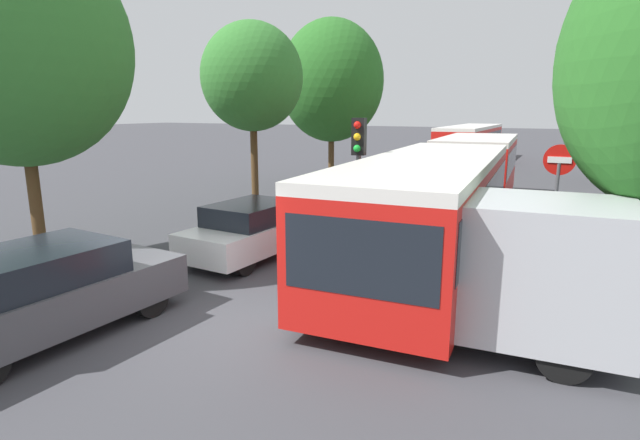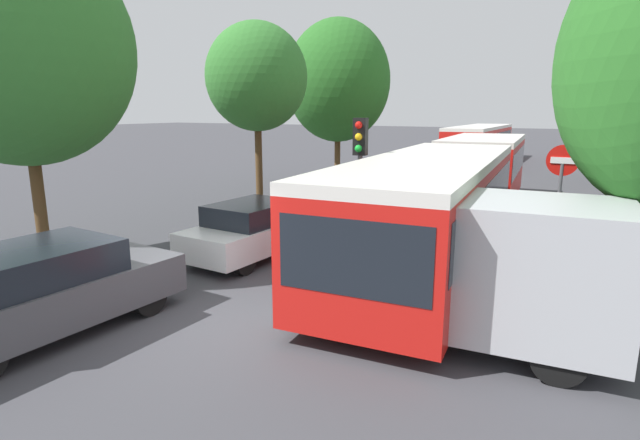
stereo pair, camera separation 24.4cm
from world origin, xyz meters
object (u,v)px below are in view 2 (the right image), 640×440
object	(u,v)px
articulated_bus	(458,184)
queued_car_graphite	(44,290)
white_van	(462,264)
no_entry_sign	(560,186)
city_bus_rear	(479,141)
queued_car_white	(255,229)
tree_left_far	(336,84)
tree_left_near	(20,48)
queued_car_black	(346,198)
traffic_light	(360,155)
tree_left_mid	(255,80)
queued_car_silver	(407,178)

from	to	relation	value
articulated_bus	queued_car_graphite	bearing A→B (deg)	-26.45
white_van	no_entry_sign	size ratio (longest dim) A/B	1.82
white_van	city_bus_rear	bearing A→B (deg)	-83.01
city_bus_rear	queued_car_white	distance (m)	26.20
queued_car_graphite	tree_left_far	bearing A→B (deg)	14.40
tree_left_near	queued_car_black	bearing A→B (deg)	67.32
city_bus_rear	traffic_light	world-z (taller)	traffic_light
city_bus_rear	tree_left_mid	distance (m)	22.25
city_bus_rear	tree_left_near	world-z (taller)	tree_left_near
white_van	traffic_light	world-z (taller)	traffic_light
queued_car_black	white_van	size ratio (longest dim) A/B	0.79
queued_car_silver	tree_left_mid	bearing A→B (deg)	156.99
articulated_bus	traffic_light	world-z (taller)	traffic_light
city_bus_rear	tree_left_near	distance (m)	29.80
queued_car_silver	tree_left_mid	distance (m)	8.20
queued_car_white	queued_car_silver	size ratio (longest dim) A/B	1.01
no_entry_sign	traffic_light	bearing A→B (deg)	-72.90
articulated_bus	white_van	world-z (taller)	articulated_bus
queued_car_graphite	queued_car_white	size ratio (longest dim) A/B	1.09
city_bus_rear	white_van	world-z (taller)	city_bus_rear
city_bus_rear	queued_car_silver	bearing A→B (deg)	179.86
city_bus_rear	tree_left_mid	world-z (taller)	tree_left_mid
queued_car_graphite	white_van	world-z (taller)	white_van
queued_car_silver	no_entry_sign	bearing A→B (deg)	-138.10
queued_car_white	queued_car_silver	world-z (taller)	queued_car_white
traffic_light	queued_car_silver	bearing A→B (deg)	-174.04
queued_car_graphite	tree_left_near	world-z (taller)	tree_left_near
articulated_bus	city_bus_rear	xyz separation A→B (m)	(-3.88, 21.33, -0.03)
queued_car_graphite	no_entry_sign	size ratio (longest dim) A/B	1.56
white_van	no_entry_sign	distance (m)	5.10
tree_left_far	queued_car_graphite	bearing A→B (deg)	-78.60
city_bus_rear	queued_car_graphite	distance (m)	31.43
traffic_light	tree_left_far	xyz separation A→B (m)	(-5.83, 9.98, 2.24)
queued_car_white	tree_left_far	xyz separation A→B (m)	(-3.69, 11.48, 4.04)
city_bus_rear	no_entry_sign	distance (m)	24.28
city_bus_rear	queued_car_silver	distance (m)	15.36
white_van	queued_car_white	bearing A→B (deg)	-25.13
articulated_bus	tree_left_near	world-z (taller)	tree_left_near
no_entry_sign	tree_left_mid	xyz separation A→B (m)	(-9.62, 1.50, 2.68)
articulated_bus	queued_car_silver	world-z (taller)	articulated_bus
tree_left_mid	articulated_bus	bearing A→B (deg)	4.24
queued_car_white	traffic_light	xyz separation A→B (m)	(2.14, 1.50, 1.80)
queued_car_black	queued_car_graphite	bearing A→B (deg)	-178.77
tree_left_far	tree_left_mid	bearing A→B (deg)	-85.01
queued_car_graphite	tree_left_mid	world-z (taller)	tree_left_mid
traffic_light	city_bus_rear	bearing A→B (deg)	178.90
city_bus_rear	tree_left_far	world-z (taller)	tree_left_far
no_entry_sign	tree_left_mid	bearing A→B (deg)	-98.86
city_bus_rear	traffic_light	bearing A→B (deg)	-175.74
queued_car_black	tree_left_far	distance (m)	8.39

